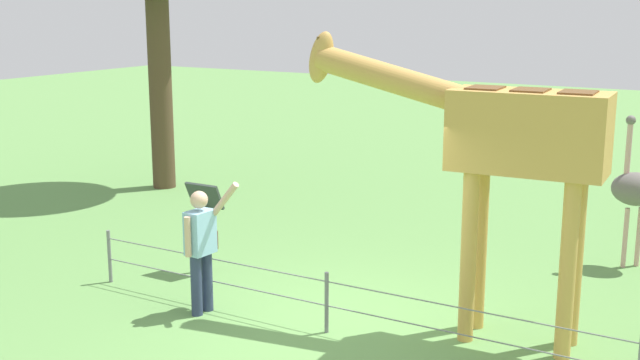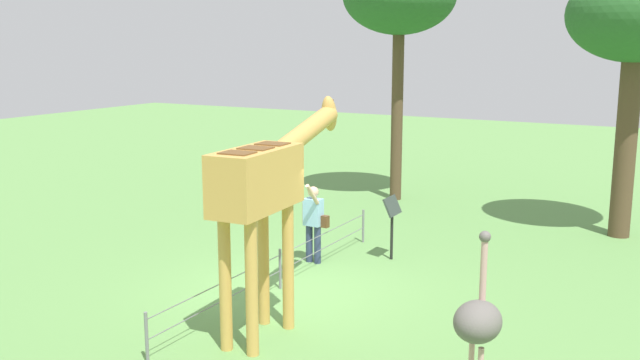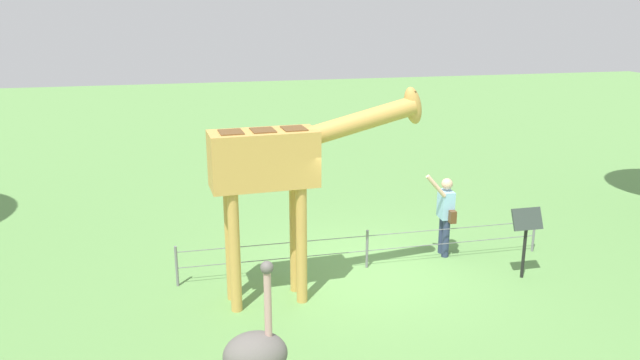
{
  "view_description": "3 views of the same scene",
  "coord_description": "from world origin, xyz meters",
  "px_view_note": "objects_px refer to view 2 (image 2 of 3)",
  "views": [
    {
      "loc": [
        -4.52,
        8.03,
        3.86
      ],
      "look_at": [
        0.06,
        0.25,
        1.86
      ],
      "focal_mm": 45.62,
      "sensor_mm": 36.0,
      "label": 1
    },
    {
      "loc": [
        -10.49,
        -6.42,
        4.42
      ],
      "look_at": [
        0.42,
        -0.4,
        2.0
      ],
      "focal_mm": 40.03,
      "sensor_mm": 36.0,
      "label": 2
    },
    {
      "loc": [
        -3.28,
        -10.01,
        4.79
      ],
      "look_at": [
        -0.96,
        -0.03,
        1.85
      ],
      "focal_mm": 34.27,
      "sensor_mm": 36.0,
      "label": 3
    }
  ],
  "objects_px": {
    "visitor": "(314,219)",
    "tree_east": "(636,21)",
    "ostrich": "(478,322)",
    "info_sign": "(392,215)",
    "giraffe": "(266,186)"
  },
  "relations": [
    {
      "from": "giraffe",
      "to": "info_sign",
      "type": "distance_m",
      "value": 4.6
    },
    {
      "from": "ostrich",
      "to": "visitor",
      "type": "bearing_deg",
      "value": 47.2
    },
    {
      "from": "ostrich",
      "to": "tree_east",
      "type": "relative_size",
      "value": 0.37
    },
    {
      "from": "giraffe",
      "to": "tree_east",
      "type": "relative_size",
      "value": 0.6
    },
    {
      "from": "visitor",
      "to": "tree_east",
      "type": "height_order",
      "value": "tree_east"
    },
    {
      "from": "visitor",
      "to": "info_sign",
      "type": "bearing_deg",
      "value": -53.19
    },
    {
      "from": "visitor",
      "to": "info_sign",
      "type": "height_order",
      "value": "visitor"
    },
    {
      "from": "ostrich",
      "to": "info_sign",
      "type": "relative_size",
      "value": 1.7
    },
    {
      "from": "ostrich",
      "to": "info_sign",
      "type": "distance_m",
      "value": 6.26
    },
    {
      "from": "giraffe",
      "to": "ostrich",
      "type": "xyz_separation_m",
      "value": [
        -0.89,
        -3.54,
        -1.13
      ]
    },
    {
      "from": "ostrich",
      "to": "info_sign",
      "type": "xyz_separation_m",
      "value": [
        5.28,
        3.36,
        -0.23
      ]
    },
    {
      "from": "visitor",
      "to": "tree_east",
      "type": "xyz_separation_m",
      "value": [
        5.18,
        -5.2,
        3.97
      ]
    },
    {
      "from": "ostrich",
      "to": "tree_east",
      "type": "xyz_separation_m",
      "value": [
        9.49,
        -0.54,
        3.7
      ]
    },
    {
      "from": "visitor",
      "to": "tree_east",
      "type": "distance_m",
      "value": 8.34
    },
    {
      "from": "giraffe",
      "to": "ostrich",
      "type": "relative_size",
      "value": 1.61
    }
  ]
}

